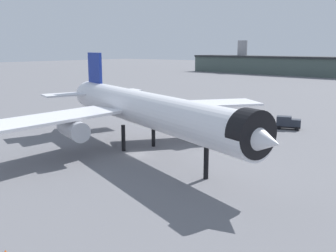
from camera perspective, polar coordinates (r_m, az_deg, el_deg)
name	(u,v)px	position (r m, az deg, el deg)	size (l,w,h in m)	color
ground	(138,155)	(69.23, -4.42, -4.20)	(900.00, 900.00, 0.00)	slate
airliner_near_gate	(145,110)	(69.65, -3.46, 2.42)	(60.87, 54.17, 17.55)	white
terminal_building	(329,67)	(276.26, 22.54, 8.06)	(213.43, 39.93, 24.16)	#475651
service_truck_front	(288,122)	(94.31, 17.20, 0.51)	(5.96, 4.06, 3.00)	black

